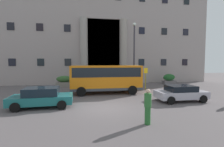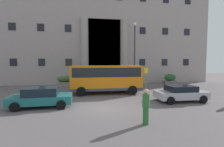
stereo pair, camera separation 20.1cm
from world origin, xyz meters
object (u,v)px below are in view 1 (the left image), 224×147
Objects in this scene: bus_stop_sign at (146,76)px; hedge_planter_entrance_left at (119,81)px; white_taxi_kerbside at (181,93)px; parked_estate_mid at (42,97)px; orange_minibus at (106,77)px; lamppost_plaza_centre at (134,51)px; scooter_by_planter at (29,96)px; pedestrian_man_crossing at (148,106)px; hedge_planter_far_west at (64,81)px; hedge_planter_far_east at (169,79)px.

bus_stop_sign is 1.50× the size of hedge_planter_entrance_left.
parked_estate_mid is at bearing 179.84° from white_taxi_kerbside.
lamppost_plaza_centre is at bearing 36.14° from orange_minibus.
lamppost_plaza_centre reaches higher than scooter_by_planter.
pedestrian_man_crossing is (-4.60, -4.36, 0.26)m from white_taxi_kerbside.
orange_minibus is 6.86m from parked_estate_mid.
lamppost_plaza_centre is (3.82, 2.73, 2.90)m from orange_minibus.
orange_minibus is 7.17m from scooter_by_planter.
scooter_by_planter is at bearing 123.79° from parked_estate_mid.
hedge_planter_entrance_left is at bearing 108.54° from white_taxi_kerbside.
orange_minibus is at bearing -144.45° from lamppost_plaza_centre.
pedestrian_man_crossing is at bearing -37.54° from parked_estate_mid.
hedge_planter_entrance_left is 9.86m from white_taxi_kerbside.
hedge_planter_far_west is at bearing 176.76° from hedge_planter_entrance_left.
white_taxi_kerbside is 12.42m from scooter_by_planter.
hedge_planter_far_west is 15.23m from pedestrian_man_crossing.
hedge_planter_far_west reaches higher than hedge_planter_entrance_left.
bus_stop_sign is at bearing 17.44° from orange_minibus.
hedge_planter_far_east is 0.43× the size of parked_estate_mid.
hedge_planter_entrance_left is 0.86× the size of scooter_by_planter.
bus_stop_sign is at bearing -153.86° from pedestrian_man_crossing.
lamppost_plaza_centre is at bearing -57.62° from hedge_planter_entrance_left.
lamppost_plaza_centre reaches higher than white_taxi_kerbside.
orange_minibus is at bearing -163.16° from bus_stop_sign.
pedestrian_man_crossing reaches higher than hedge_planter_entrance_left.
hedge_planter_far_west reaches higher than parked_estate_mid.
pedestrian_man_crossing reaches higher than scooter_by_planter.
orange_minibus is 1.65× the size of parked_estate_mid.
white_taxi_kerbside is at bearing -10.62° from scooter_by_planter.
hedge_planter_far_west is at bearing 85.26° from parked_estate_mid.
parked_estate_mid is at bearing -139.03° from orange_minibus.
hedge_planter_far_west reaches higher than white_taxi_kerbside.
hedge_planter_entrance_left is 0.21× the size of lamppost_plaza_centre.
pedestrian_man_crossing is (6.15, -4.35, 0.22)m from parked_estate_mid.
white_taxi_kerbside is (5.58, -4.39, -1.02)m from orange_minibus.
parked_estate_mid is 2.55m from scooter_by_planter.
hedge_planter_entrance_left is at bearing -3.24° from hedge_planter_far_west.
bus_stop_sign is 10.94m from pedestrian_man_crossing.
hedge_planter_far_east reaches higher than hedge_planter_entrance_left.
pedestrian_man_crossing reaches higher than hedge_planter_far_west.
scooter_by_planter is 0.25× the size of lamppost_plaza_centre.
lamppost_plaza_centre is at bearing 24.68° from scooter_by_planter.
hedge_planter_entrance_left is at bearing 48.70° from parked_estate_mid.
scooter_by_planter is (-1.91, -7.71, -0.23)m from hedge_planter_far_west.
white_taxi_kerbside is 0.94× the size of parked_estate_mid.
hedge_planter_far_east is 7.51m from hedge_planter_entrance_left.
hedge_planter_far_east is 0.94× the size of scooter_by_planter.
lamppost_plaza_centre is (-1.76, 7.12, 3.92)m from white_taxi_kerbside.
bus_stop_sign is at bearing 17.18° from scooter_by_planter.
hedge_planter_far_west is 1.25× the size of hedge_planter_entrance_left.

